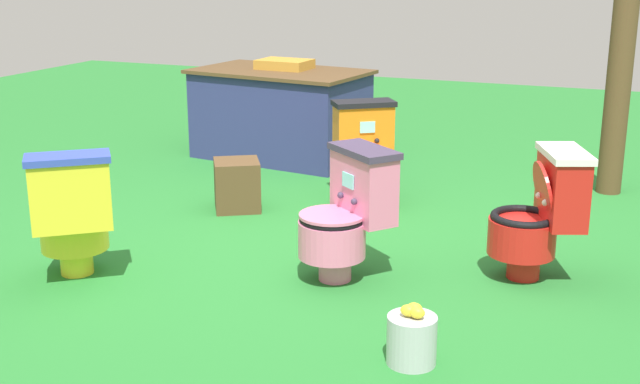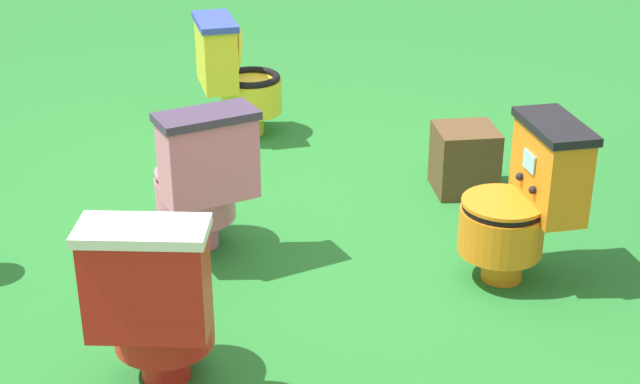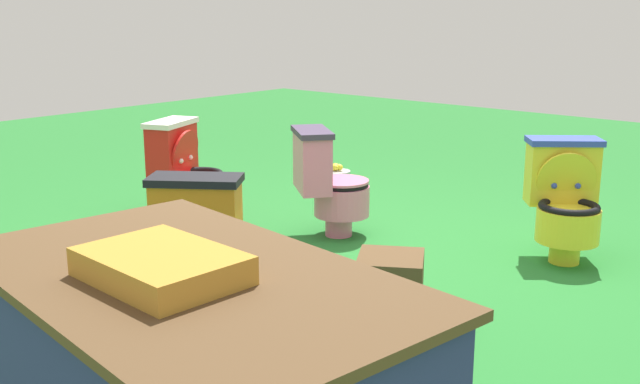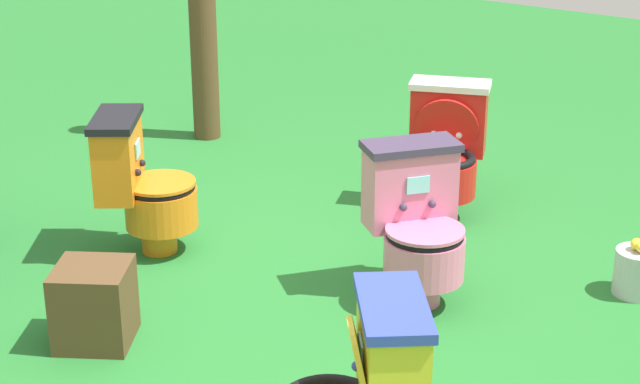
# 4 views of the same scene
# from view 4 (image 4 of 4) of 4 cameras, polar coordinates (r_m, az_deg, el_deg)

# --- Properties ---
(ground) EXTENTS (14.00, 14.00, 0.00)m
(ground) POSITION_cam_4_polar(r_m,az_deg,el_deg) (4.85, -1.60, -5.90)
(ground) COLOR #26752D
(toilet_pink) EXTENTS (0.62, 0.64, 0.73)m
(toilet_pink) POSITION_cam_4_polar(r_m,az_deg,el_deg) (4.73, 5.41, -1.74)
(toilet_pink) COLOR pink
(toilet_pink) RESTS_ON ground
(toilet_orange) EXTENTS (0.61, 0.63, 0.73)m
(toilet_orange) POSITION_cam_4_polar(r_m,az_deg,el_deg) (5.26, -9.80, 0.46)
(toilet_orange) COLOR orange
(toilet_orange) RESTS_ON ground
(toilet_red) EXTENTS (0.61, 0.56, 0.73)m
(toilet_red) POSITION_cam_4_polar(r_m,az_deg,el_deg) (5.71, 6.93, 2.38)
(toilet_red) COLOR red
(toilet_red) RESTS_ON ground
(wooden_post) EXTENTS (0.18, 0.18, 1.66)m
(wooden_post) POSITION_cam_4_polar(r_m,az_deg,el_deg) (6.88, -6.51, 9.64)
(wooden_post) COLOR brown
(wooden_post) RESTS_ON ground
(small_crate) EXTENTS (0.43, 0.43, 0.35)m
(small_crate) POSITION_cam_4_polar(r_m,az_deg,el_deg) (4.52, -12.36, -6.09)
(small_crate) COLOR brown
(small_crate) RESTS_ON ground
(lemon_bucket) EXTENTS (0.22, 0.22, 0.28)m
(lemon_bucket) POSITION_cam_4_polar(r_m,az_deg,el_deg) (5.06, 17.13, -4.19)
(lemon_bucket) COLOR #B7B7BF
(lemon_bucket) RESTS_ON ground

